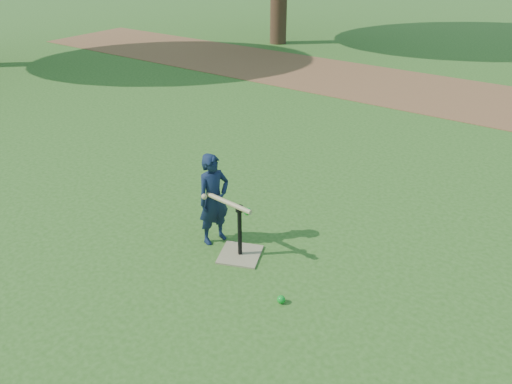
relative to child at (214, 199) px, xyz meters
The scene contains 6 objects.
ground 0.91m from the child, 32.29° to the right, with size 80.00×80.00×0.00m, color #285116.
dirt_strip 7.15m from the child, 84.94° to the left, with size 24.00×3.00×0.01m, color brown.
child is the anchor object (origin of this frame).
wiffle_ball_ground 1.38m from the child, 21.93° to the right, with size 0.08×0.08×0.08m, color #0C8D1E.
batting_tee 0.59m from the child, 11.40° to the right, with size 0.56×0.56×0.61m.
swing_action 0.34m from the child, 19.10° to the right, with size 0.63×0.12×0.09m.
Camera 1 is at (2.49, -3.23, 3.15)m, focal length 35.00 mm.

